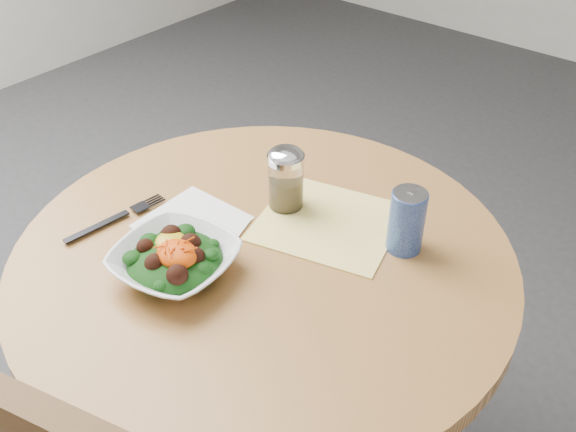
% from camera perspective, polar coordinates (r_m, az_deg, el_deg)
% --- Properties ---
extents(table, '(0.90, 0.90, 0.75)m').
position_cam_1_polar(table, '(1.29, -2.02, -9.77)').
color(table, black).
rests_on(table, ground).
extents(cloth_napkin, '(0.30, 0.29, 0.00)m').
position_cam_1_polar(cloth_napkin, '(1.21, 3.57, -0.56)').
color(cloth_napkin, yellow).
rests_on(cloth_napkin, table).
extents(paper_napkins, '(0.22, 0.22, 0.00)m').
position_cam_1_polar(paper_napkins, '(1.21, -8.58, -1.07)').
color(paper_napkins, white).
rests_on(paper_napkins, table).
extents(salad_bowl, '(0.23, 0.23, 0.08)m').
position_cam_1_polar(salad_bowl, '(1.10, -10.00, -3.88)').
color(salad_bowl, white).
rests_on(salad_bowl, table).
extents(fork, '(0.05, 0.21, 0.00)m').
position_cam_1_polar(fork, '(1.26, -14.80, -0.09)').
color(fork, black).
rests_on(fork, table).
extents(spice_shaker, '(0.07, 0.07, 0.13)m').
position_cam_1_polar(spice_shaker, '(1.22, -0.19, 3.32)').
color(spice_shaker, silver).
rests_on(spice_shaker, table).
extents(beverage_can, '(0.06, 0.06, 0.12)m').
position_cam_1_polar(beverage_can, '(1.14, 10.51, -0.42)').
color(beverage_can, navy).
rests_on(beverage_can, table).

